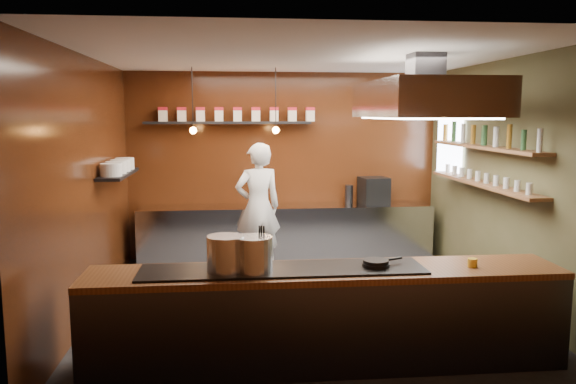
{
  "coord_description": "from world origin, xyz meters",
  "views": [
    {
      "loc": [
        -0.85,
        -6.55,
        2.34
      ],
      "look_at": [
        -0.15,
        0.4,
        1.36
      ],
      "focal_mm": 35.0,
      "sensor_mm": 36.0,
      "label": 1
    }
  ],
  "objects": [
    {
      "name": "floor",
      "position": [
        0.0,
        0.0,
        0.0
      ],
      "size": [
        5.0,
        5.0,
        0.0
      ],
      "primitive_type": "plane",
      "color": "black",
      "rests_on": "ground"
    },
    {
      "name": "back_wall",
      "position": [
        0.0,
        2.5,
        1.5
      ],
      "size": [
        5.0,
        0.0,
        5.0
      ],
      "primitive_type": "plane",
      "rotation": [
        1.57,
        0.0,
        0.0
      ],
      "color": "black",
      "rests_on": "ground"
    },
    {
      "name": "left_wall",
      "position": [
        -2.5,
        0.0,
        1.5
      ],
      "size": [
        0.0,
        5.0,
        5.0
      ],
      "primitive_type": "plane",
      "rotation": [
        1.57,
        0.0,
        1.57
      ],
      "color": "black",
      "rests_on": "ground"
    },
    {
      "name": "right_wall",
      "position": [
        2.5,
        0.0,
        1.5
      ],
      "size": [
        0.0,
        5.0,
        5.0
      ],
      "primitive_type": "plane",
      "rotation": [
        1.57,
        0.0,
        -1.57
      ],
      "color": "#424225",
      "rests_on": "ground"
    },
    {
      "name": "ceiling",
      "position": [
        0.0,
        0.0,
        3.0
      ],
      "size": [
        5.0,
        5.0,
        0.0
      ],
      "primitive_type": "plane",
      "rotation": [
        3.14,
        0.0,
        0.0
      ],
      "color": "silver",
      "rests_on": "back_wall"
    },
    {
      "name": "window_pane",
      "position": [
        2.45,
        1.7,
        1.9
      ],
      "size": [
        0.0,
        1.0,
        1.0
      ],
      "primitive_type": "plane",
      "rotation": [
        1.57,
        0.0,
        -1.57
      ],
      "color": "white",
      "rests_on": "right_wall"
    },
    {
      "name": "prep_counter",
      "position": [
        0.0,
        2.17,
        0.45
      ],
      "size": [
        4.6,
        0.65,
        0.9
      ],
      "primitive_type": "cube",
      "color": "silver",
      "rests_on": "floor"
    },
    {
      "name": "pass_counter",
      "position": [
        -0.0,
        -1.6,
        0.47
      ],
      "size": [
        4.4,
        0.72,
        0.94
      ],
      "color": "#38383D",
      "rests_on": "floor"
    },
    {
      "name": "tin_shelf",
      "position": [
        -0.9,
        2.36,
        2.2
      ],
      "size": [
        2.6,
        0.26,
        0.04
      ],
      "primitive_type": "cube",
      "color": "black",
      "rests_on": "back_wall"
    },
    {
      "name": "plate_shelf",
      "position": [
        -2.34,
        1.0,
        1.55
      ],
      "size": [
        0.3,
        1.4,
        0.04
      ],
      "primitive_type": "cube",
      "color": "black",
      "rests_on": "left_wall"
    },
    {
      "name": "bottle_shelf_upper",
      "position": [
        2.34,
        0.3,
        1.92
      ],
      "size": [
        0.26,
        2.8,
        0.04
      ],
      "primitive_type": "cube",
      "color": "brown",
      "rests_on": "right_wall"
    },
    {
      "name": "bottle_shelf_lower",
      "position": [
        2.34,
        0.3,
        1.45
      ],
      "size": [
        0.26,
        2.8,
        0.04
      ],
      "primitive_type": "cube",
      "color": "brown",
      "rests_on": "right_wall"
    },
    {
      "name": "extractor_hood",
      "position": [
        1.3,
        -0.4,
        2.51
      ],
      "size": [
        1.2,
        2.0,
        0.72
      ],
      "color": "#38383D",
      "rests_on": "ceiling"
    },
    {
      "name": "pendant_left",
      "position": [
        -1.4,
        1.7,
        2.15
      ],
      "size": [
        0.1,
        0.1,
        0.95
      ],
      "color": "black",
      "rests_on": "ceiling"
    },
    {
      "name": "pendant_right",
      "position": [
        -0.2,
        1.7,
        2.15
      ],
      "size": [
        0.1,
        0.1,
        0.95
      ],
      "color": "black",
      "rests_on": "ceiling"
    },
    {
      "name": "storage_tins",
      "position": [
        -0.75,
        2.36,
        2.33
      ],
      "size": [
        2.43,
        0.13,
        0.22
      ],
      "color": "beige",
      "rests_on": "tin_shelf"
    },
    {
      "name": "plate_stacks",
      "position": [
        -2.34,
        1.0,
        1.65
      ],
      "size": [
        0.26,
        1.16,
        0.16
      ],
      "color": "silver",
      "rests_on": "plate_shelf"
    },
    {
      "name": "bottles",
      "position": [
        2.34,
        0.3,
        2.06
      ],
      "size": [
        0.06,
        2.66,
        0.24
      ],
      "color": "silver",
      "rests_on": "bottle_shelf_upper"
    },
    {
      "name": "wine_glasses",
      "position": [
        2.34,
        0.3,
        1.53
      ],
      "size": [
        0.07,
        2.37,
        0.13
      ],
      "color": "silver",
      "rests_on": "bottle_shelf_lower"
    },
    {
      "name": "stockpot_large",
      "position": [
        -0.92,
        -1.66,
        1.1
      ],
      "size": [
        0.35,
        0.35,
        0.32
      ],
      "primitive_type": "cylinder",
      "rotation": [
        0.0,
        0.0,
        -0.03
      ],
      "color": "#B5B8BC",
      "rests_on": "pass_counter"
    },
    {
      "name": "stockpot_small",
      "position": [
        -0.67,
        -1.68,
        1.1
      ],
      "size": [
        0.4,
        0.4,
        0.32
      ],
      "primitive_type": "cylinder",
      "rotation": [
        0.0,
        0.0,
        0.19
      ],
      "color": "#B6B9BD",
      "rests_on": "pass_counter"
    },
    {
      "name": "utensil_crock",
      "position": [
        -0.59,
        -1.64,
        1.03
      ],
      "size": [
        0.19,
        0.19,
        0.19
      ],
      "primitive_type": "cylinder",
      "rotation": [
        0.0,
        0.0,
        -0.4
      ],
      "color": "silver",
      "rests_on": "pass_counter"
    },
    {
      "name": "frying_pan",
      "position": [
        0.47,
        -1.63,
        0.97
      ],
      "size": [
        0.41,
        0.25,
        0.06
      ],
      "color": "black",
      "rests_on": "pass_counter"
    },
    {
      "name": "butter_jar",
      "position": [
        1.37,
        -1.66,
        0.96
      ],
      "size": [
        0.09,
        0.09,
        0.08
      ],
      "primitive_type": "cylinder",
      "rotation": [
        0.0,
        0.0,
        -0.03
      ],
      "color": "yellow",
      "rests_on": "pass_counter"
    },
    {
      "name": "espresso_machine",
      "position": [
        1.43,
        2.24,
        1.11
      ],
      "size": [
        0.48,
        0.46,
        0.42
      ],
      "primitive_type": "cube",
      "rotation": [
        0.0,
        0.0,
        0.15
      ],
      "color": "black",
      "rests_on": "prep_counter"
    },
    {
      "name": "chef",
      "position": [
        -0.47,
        1.73,
        0.96
      ],
      "size": [
        0.79,
        0.62,
        1.92
      ],
      "primitive_type": "imported",
      "rotation": [
        0.0,
        0.0,
        3.39
      ],
      "color": "silver",
      "rests_on": "floor"
    }
  ]
}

